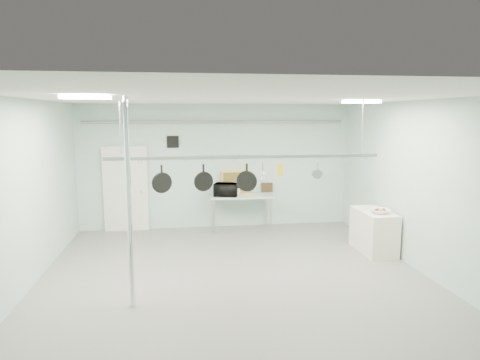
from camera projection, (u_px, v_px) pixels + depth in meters
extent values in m
plane|color=gray|center=(237.00, 285.00, 7.42)|extent=(8.00, 8.00, 0.00)
cube|color=silver|center=(237.00, 98.00, 6.94)|extent=(7.00, 8.00, 0.02)
cube|color=#9EBEB1|center=(216.00, 166.00, 11.08)|extent=(7.00, 0.02, 3.20)
cube|color=#9EBEB1|center=(429.00, 189.00, 7.67)|extent=(0.02, 8.00, 3.20)
cube|color=silver|center=(126.00, 190.00, 10.80)|extent=(1.10, 0.10, 2.20)
cube|color=black|center=(173.00, 142.00, 10.81)|extent=(0.30, 0.04, 0.30)
cylinder|color=gray|center=(216.00, 122.00, 10.82)|extent=(6.60, 0.07, 0.07)
cylinder|color=silver|center=(129.00, 205.00, 6.35)|extent=(0.08, 0.08, 3.20)
cube|color=#ABCABC|center=(241.00, 196.00, 10.89)|extent=(1.60, 0.70, 0.05)
cylinder|color=#B7B7BC|center=(214.00, 217.00, 10.59)|extent=(0.04, 0.04, 0.86)
cylinder|color=#B7B7BC|center=(212.00, 212.00, 11.14)|extent=(0.04, 0.04, 0.86)
cylinder|color=#B7B7BC|center=(271.00, 215.00, 10.79)|extent=(0.04, 0.04, 0.86)
cylinder|color=#B7B7BC|center=(267.00, 210.00, 11.34)|extent=(0.04, 0.04, 0.86)
cube|color=silver|center=(374.00, 231.00, 9.16)|extent=(0.60, 1.20, 0.90)
cube|color=#B7B7BC|center=(246.00, 157.00, 7.41)|extent=(4.80, 0.06, 0.06)
cylinder|color=#B7B7BC|center=(120.00, 128.00, 7.04)|extent=(0.02, 0.02, 0.94)
cylinder|color=#B7B7BC|center=(362.00, 127.00, 7.63)|extent=(0.02, 0.02, 0.94)
cube|color=white|center=(86.00, 97.00, 5.85)|extent=(0.65, 0.30, 0.05)
cube|color=white|center=(361.00, 102.00, 7.87)|extent=(0.65, 0.30, 0.05)
imported|color=black|center=(226.00, 190.00, 10.72)|extent=(0.68, 0.56, 0.32)
cylinder|color=silver|center=(237.00, 192.00, 10.74)|extent=(0.19, 0.19, 0.21)
cube|color=gold|center=(236.00, 182.00, 11.13)|extent=(0.78, 0.16, 0.58)
cube|color=#362413|center=(267.00, 187.00, 11.27)|extent=(0.30, 0.10, 0.25)
imported|color=white|center=(380.00, 211.00, 8.85)|extent=(0.42, 0.42, 0.09)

